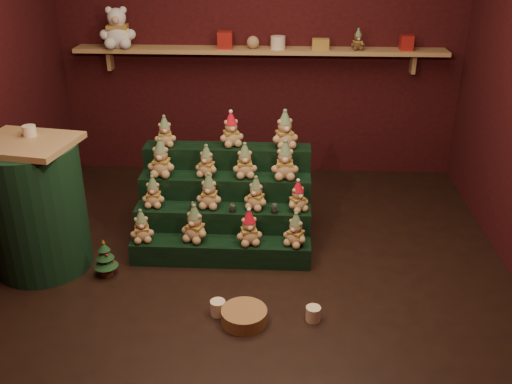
# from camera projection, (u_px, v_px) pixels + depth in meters

# --- Properties ---
(ground) EXTENTS (4.00, 4.00, 0.00)m
(ground) POSITION_uv_depth(u_px,v_px,m) (248.00, 270.00, 4.38)
(ground) COLOR black
(ground) RESTS_ON ground
(back_wall) EXTENTS (4.00, 0.10, 2.80)m
(back_wall) POSITION_uv_depth(u_px,v_px,m) (260.00, 37.00, 5.63)
(back_wall) COLOR black
(back_wall) RESTS_ON ground
(front_wall) EXTENTS (4.00, 0.10, 2.80)m
(front_wall) POSITION_uv_depth(u_px,v_px,m) (206.00, 252.00, 1.93)
(front_wall) COLOR black
(front_wall) RESTS_ON ground
(back_shelf) EXTENTS (3.60, 0.26, 0.24)m
(back_shelf) POSITION_uv_depth(u_px,v_px,m) (259.00, 51.00, 5.52)
(back_shelf) COLOR #A48152
(back_shelf) RESTS_ON ground
(riser_tier_front) EXTENTS (1.40, 0.22, 0.18)m
(riser_tier_front) POSITION_uv_depth(u_px,v_px,m) (221.00, 251.00, 4.45)
(riser_tier_front) COLOR black
(riser_tier_front) RESTS_ON ground
(riser_tier_midfront) EXTENTS (1.40, 0.22, 0.36)m
(riser_tier_midfront) POSITION_uv_depth(u_px,v_px,m) (223.00, 228.00, 4.61)
(riser_tier_midfront) COLOR black
(riser_tier_midfront) RESTS_ON ground
(riser_tier_midback) EXTENTS (1.40, 0.22, 0.54)m
(riser_tier_midback) POSITION_uv_depth(u_px,v_px,m) (226.00, 206.00, 4.77)
(riser_tier_midback) COLOR black
(riser_tier_midback) RESTS_ON ground
(riser_tier_back) EXTENTS (1.40, 0.22, 0.72)m
(riser_tier_back) POSITION_uv_depth(u_px,v_px,m) (228.00, 185.00, 4.93)
(riser_tier_back) COLOR black
(riser_tier_back) RESTS_ON ground
(teddy_0) EXTENTS (0.22, 0.20, 0.26)m
(teddy_0) POSITION_uv_depth(u_px,v_px,m) (142.00, 226.00, 4.38)
(teddy_0) COLOR tan
(teddy_0) RESTS_ON riser_tier_front
(teddy_1) EXTENTS (0.26, 0.25, 0.29)m
(teddy_1) POSITION_uv_depth(u_px,v_px,m) (195.00, 223.00, 4.37)
(teddy_1) COLOR tan
(teddy_1) RESTS_ON riser_tier_front
(teddy_2) EXTENTS (0.24, 0.22, 0.28)m
(teddy_2) POSITION_uv_depth(u_px,v_px,m) (249.00, 227.00, 4.33)
(teddy_2) COLOR tan
(teddy_2) RESTS_ON riser_tier_front
(teddy_3) EXTENTS (0.25, 0.24, 0.26)m
(teddy_3) POSITION_uv_depth(u_px,v_px,m) (296.00, 229.00, 4.31)
(teddy_3) COLOR tan
(teddy_3) RESTS_ON riser_tier_front
(teddy_4) EXTENTS (0.18, 0.16, 0.25)m
(teddy_4) POSITION_uv_depth(u_px,v_px,m) (153.00, 192.00, 4.52)
(teddy_4) COLOR tan
(teddy_4) RESTS_ON riser_tier_midfront
(teddy_5) EXTENTS (0.22, 0.20, 0.28)m
(teddy_5) POSITION_uv_depth(u_px,v_px,m) (209.00, 191.00, 4.50)
(teddy_5) COLOR tan
(teddy_5) RESTS_ON riser_tier_midfront
(teddy_6) EXTENTS (0.24, 0.23, 0.26)m
(teddy_6) POSITION_uv_depth(u_px,v_px,m) (256.00, 193.00, 4.48)
(teddy_6) COLOR tan
(teddy_6) RESTS_ON riser_tier_midfront
(teddy_7) EXTENTS (0.24, 0.23, 0.25)m
(teddy_7) POSITION_uv_depth(u_px,v_px,m) (298.00, 196.00, 4.45)
(teddy_7) COLOR tan
(teddy_7) RESTS_ON riser_tier_midfront
(teddy_8) EXTENTS (0.23, 0.21, 0.31)m
(teddy_8) POSITION_uv_depth(u_px,v_px,m) (161.00, 158.00, 4.61)
(teddy_8) COLOR tan
(teddy_8) RESTS_ON riser_tier_midback
(teddy_9) EXTENTS (0.23, 0.22, 0.26)m
(teddy_9) POSITION_uv_depth(u_px,v_px,m) (207.00, 161.00, 4.61)
(teddy_9) COLOR tan
(teddy_9) RESTS_ON riser_tier_midback
(teddy_10) EXTENTS (0.22, 0.21, 0.28)m
(teddy_10) POSITION_uv_depth(u_px,v_px,m) (245.00, 160.00, 4.60)
(teddy_10) COLOR tan
(teddy_10) RESTS_ON riser_tier_midback
(teddy_11) EXTENTS (0.23, 0.20, 0.31)m
(teddy_11) POSITION_uv_depth(u_px,v_px,m) (285.00, 160.00, 4.56)
(teddy_11) COLOR tan
(teddy_11) RESTS_ON riser_tier_midback
(teddy_12) EXTENTS (0.21, 0.19, 0.25)m
(teddy_12) POSITION_uv_depth(u_px,v_px,m) (165.00, 131.00, 4.74)
(teddy_12) COLOR tan
(teddy_12) RESTS_ON riser_tier_back
(teddy_13) EXTENTS (0.25, 0.24, 0.28)m
(teddy_13) POSITION_uv_depth(u_px,v_px,m) (231.00, 129.00, 4.74)
(teddy_13) COLOR tan
(teddy_13) RESTS_ON riser_tier_back
(teddy_14) EXTENTS (0.28, 0.26, 0.31)m
(teddy_14) POSITION_uv_depth(u_px,v_px,m) (285.00, 129.00, 4.69)
(teddy_14) COLOR tan
(teddy_14) RESTS_ON riser_tier_back
(snow_globe_a) EXTENTS (0.06, 0.06, 0.08)m
(snow_globe_a) POSITION_uv_depth(u_px,v_px,m) (193.00, 206.00, 4.48)
(snow_globe_a) COLOR black
(snow_globe_a) RESTS_ON riser_tier_midfront
(snow_globe_b) EXTENTS (0.06, 0.06, 0.08)m
(snow_globe_b) POSITION_uv_depth(u_px,v_px,m) (233.00, 207.00, 4.46)
(snow_globe_b) COLOR black
(snow_globe_b) RESTS_ON riser_tier_midfront
(snow_globe_c) EXTENTS (0.06, 0.06, 0.08)m
(snow_globe_c) POSITION_uv_depth(u_px,v_px,m) (275.00, 208.00, 4.44)
(snow_globe_c) COLOR black
(snow_globe_c) RESTS_ON riser_tier_midfront
(side_table) EXTENTS (0.75, 0.71, 1.02)m
(side_table) POSITION_uv_depth(u_px,v_px,m) (36.00, 206.00, 4.24)
(side_table) COLOR #A48152
(side_table) RESTS_ON ground
(table_ornament) EXTENTS (0.10, 0.10, 0.08)m
(table_ornament) POSITION_uv_depth(u_px,v_px,m) (29.00, 131.00, 4.09)
(table_ornament) COLOR beige
(table_ornament) RESTS_ON side_table
(mini_christmas_tree) EXTENTS (0.18, 0.18, 0.31)m
(mini_christmas_tree) POSITION_uv_depth(u_px,v_px,m) (105.00, 258.00, 4.25)
(mini_christmas_tree) COLOR #4B291A
(mini_christmas_tree) RESTS_ON ground
(mug_left) EXTENTS (0.10, 0.10, 0.10)m
(mug_left) POSITION_uv_depth(u_px,v_px,m) (218.00, 308.00, 3.86)
(mug_left) COLOR beige
(mug_left) RESTS_ON ground
(mug_right) EXTENTS (0.10, 0.10, 0.10)m
(mug_right) POSITION_uv_depth(u_px,v_px,m) (313.00, 314.00, 3.80)
(mug_right) COLOR beige
(mug_right) RESTS_ON ground
(wicker_basket) EXTENTS (0.40, 0.40, 0.10)m
(wicker_basket) POSITION_uv_depth(u_px,v_px,m) (244.00, 316.00, 3.79)
(wicker_basket) COLOR olive
(wicker_basket) RESTS_ON ground
(white_bear) EXTENTS (0.38, 0.35, 0.48)m
(white_bear) POSITION_uv_depth(u_px,v_px,m) (117.00, 22.00, 5.44)
(white_bear) COLOR white
(white_bear) RESTS_ON back_shelf
(brown_bear) EXTENTS (0.16, 0.15, 0.19)m
(brown_bear) POSITION_uv_depth(u_px,v_px,m) (358.00, 40.00, 5.39)
(brown_bear) COLOR #4A3018
(brown_bear) RESTS_ON back_shelf
(gift_tin_red_a) EXTENTS (0.14, 0.14, 0.16)m
(gift_tin_red_a) POSITION_uv_depth(u_px,v_px,m) (225.00, 40.00, 5.47)
(gift_tin_red_a) COLOR #A61F19
(gift_tin_red_a) RESTS_ON back_shelf
(gift_tin_cream) EXTENTS (0.14, 0.14, 0.12)m
(gift_tin_cream) POSITION_uv_depth(u_px,v_px,m) (278.00, 43.00, 5.45)
(gift_tin_cream) COLOR beige
(gift_tin_cream) RESTS_ON back_shelf
(gift_tin_red_b) EXTENTS (0.12, 0.12, 0.14)m
(gift_tin_red_b) POSITION_uv_depth(u_px,v_px,m) (406.00, 43.00, 5.39)
(gift_tin_red_b) COLOR #A61F19
(gift_tin_red_b) RESTS_ON back_shelf
(shelf_plush_ball) EXTENTS (0.12, 0.12, 0.12)m
(shelf_plush_ball) POSITION_uv_depth(u_px,v_px,m) (253.00, 42.00, 5.46)
(shelf_plush_ball) COLOR tan
(shelf_plush_ball) RESTS_ON back_shelf
(scarf_gift_box) EXTENTS (0.16, 0.10, 0.10)m
(scarf_gift_box) POSITION_uv_depth(u_px,v_px,m) (320.00, 44.00, 5.44)
(scarf_gift_box) COLOR #CB6B1C
(scarf_gift_box) RESTS_ON back_shelf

